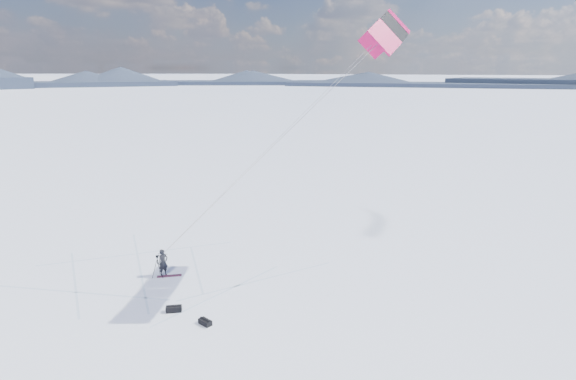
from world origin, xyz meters
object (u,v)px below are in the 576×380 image
at_px(tripod, 158,263).
at_px(gear_bag_a, 174,309).
at_px(snowkiter, 164,276).
at_px(gear_bag_b, 205,322).
at_px(snowboard, 169,276).

distance_m(tripod, gear_bag_a, 4.58).
relative_size(snowkiter, gear_bag_b, 2.17).
bearing_deg(tripod, gear_bag_a, -35.42).
height_order(snowboard, gear_bag_b, gear_bag_b).
bearing_deg(snowboard, snowkiter, 156.12).
distance_m(snowkiter, tripod, 0.92).
xyz_separation_m(snowboard, tripod, (-0.53, -0.30, 0.84)).
relative_size(snowboard, gear_bag_b, 1.87).
bearing_deg(snowkiter, snowboard, -58.57).
xyz_separation_m(snowkiter, gear_bag_b, (5.10, -4.00, 0.13)).
bearing_deg(gear_bag_a, tripod, 105.86).
bearing_deg(gear_bag_b, snowboard, 160.53).
xyz_separation_m(snowkiter, gear_bag_a, (3.00, -3.46, 0.15)).
bearing_deg(snowkiter, gear_bag_a, -115.27).
xyz_separation_m(snowkiter, snowboard, (0.33, 0.04, 0.02)).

